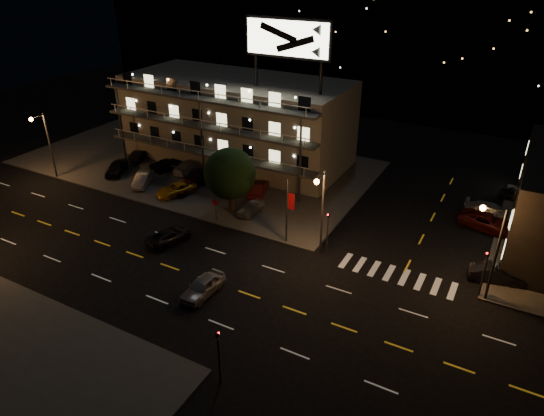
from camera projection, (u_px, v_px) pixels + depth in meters
The scene contains 29 objects.
ground at pixel (188, 273), 40.95m from camera, with size 140.00×140.00×0.00m, color black.
curb_nw at pixel (196, 163), 62.37m from camera, with size 44.00×24.00×0.15m, color #3A3A37.
motel at pixel (237, 120), 61.21m from camera, with size 28.00×13.80×18.10m.
hill_backdrop at pixel (381, 27), 91.48m from camera, with size 120.00×25.00×24.00m.
streetlight_nw at pixel (46, 139), 55.80m from camera, with size 0.44×1.92×8.00m.
streetlight_nc at pixel (321, 206), 41.20m from camera, with size 0.44×1.92×8.00m.
streetlight_ne at pixel (493, 245), 35.71m from camera, with size 1.92×0.44×8.00m.
signal_nw at pixel (328, 228), 42.54m from camera, with size 0.20×0.27×4.60m.
signal_sw at pixel (219, 352), 29.34m from camera, with size 0.20×0.27×4.60m.
signal_ne at pixel (485, 269), 37.04m from camera, with size 0.27×0.20×4.60m.
banner_north at pixel (288, 210), 43.72m from camera, with size 0.83×0.16×6.40m.
stop_sign at pixel (216, 206), 48.07m from camera, with size 0.91×0.11×2.61m.
tree at pixel (230, 175), 48.65m from camera, with size 5.47×5.27×6.89m.
lot_car_0 at pixel (116, 168), 58.78m from camera, with size 1.77×4.40×1.50m, color black.
lot_car_1 at pixel (143, 179), 55.94m from camera, with size 1.49×4.26×1.40m, color gray.
lot_car_2 at pixel (176, 189), 53.70m from camera, with size 2.08×4.52×1.26m, color gold.
lot_car_3 at pixel (185, 186), 54.48m from camera, with size 1.74×4.27×1.24m, color #52120B.
lot_car_4 at pixel (251, 208), 49.86m from camera, with size 1.45×3.60×1.23m, color gray.
lot_car_5 at pixel (140, 155), 62.88m from camera, with size 1.31×3.75×1.23m, color black.
lot_car_6 at pixel (168, 164), 60.08m from camera, with size 2.12×4.59×1.27m, color black.
lot_car_7 at pixel (192, 166), 59.30m from camera, with size 2.10×5.17×1.50m, color gray.
lot_car_8 at pixel (210, 176), 56.87m from camera, with size 1.57×3.90×1.33m, color black.
lot_car_9 at pixel (258, 188), 53.65m from camera, with size 1.55×4.45×1.47m, color #52120B.
side_car_0 at pixel (497, 274), 39.60m from camera, with size 1.56×4.48×1.48m, color black.
side_car_1 at pixel (488, 222), 47.16m from camera, with size 2.56×5.54×1.54m, color #52120B.
side_car_2 at pixel (491, 211), 49.18m from camera, with size 2.13×5.24×1.52m, color gray.
side_car_3 at pixel (519, 195), 52.62m from camera, with size 1.62×4.02×1.37m, color black.
road_car_east at pixel (203, 287), 38.12m from camera, with size 1.74×4.33×1.48m, color gray.
road_car_west at pixel (170, 236), 45.21m from camera, with size 2.03×4.40×1.22m, color black.
Camera 1 is at (22.32, -26.14, 24.01)m, focal length 32.00 mm.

